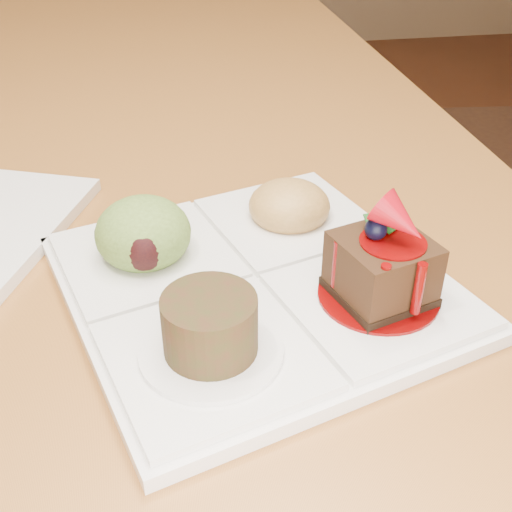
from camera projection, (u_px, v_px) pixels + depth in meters
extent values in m
cube|color=#9B6128|center=(59.00, 152.00, 0.79)|extent=(1.00, 1.80, 0.04)
cylinder|color=#9B6128|center=(273.00, 140.00, 1.75)|extent=(0.06, 0.06, 0.71)
cube|color=black|center=(481.00, 158.00, 1.32)|extent=(0.51, 0.51, 0.04)
cylinder|color=black|center=(396.00, 320.00, 1.29)|extent=(0.04, 0.04, 0.47)
cylinder|color=black|center=(510.00, 215.00, 1.64)|extent=(0.04, 0.04, 0.47)
cylinder|color=black|center=(357.00, 220.00, 1.62)|extent=(0.04, 0.04, 0.47)
cube|color=white|center=(256.00, 286.00, 0.51)|extent=(0.35, 0.35, 0.01)
cube|color=white|center=(378.00, 300.00, 0.48)|extent=(0.17, 0.17, 0.01)
cube|color=white|center=(211.00, 356.00, 0.43)|extent=(0.17, 0.17, 0.01)
cube|color=white|center=(146.00, 256.00, 0.53)|extent=(0.17, 0.17, 0.01)
cube|color=white|center=(289.00, 218.00, 0.58)|extent=(0.17, 0.17, 0.01)
cylinder|color=#590303|center=(378.00, 296.00, 0.48)|extent=(0.09, 0.09, 0.00)
cube|color=black|center=(379.00, 292.00, 0.48)|extent=(0.08, 0.08, 0.01)
cube|color=black|center=(382.00, 265.00, 0.46)|extent=(0.08, 0.08, 0.04)
cylinder|color=#590303|center=(386.00, 240.00, 0.45)|extent=(0.05, 0.05, 0.00)
sphere|color=black|center=(376.00, 229.00, 0.45)|extent=(0.02, 0.02, 0.02)
cone|color=#A30A15|center=(401.00, 221.00, 0.44)|extent=(0.05, 0.05, 0.04)
cube|color=#114511|center=(385.00, 223.00, 0.46)|extent=(0.02, 0.02, 0.01)
cube|color=#114511|center=(374.00, 223.00, 0.46)|extent=(0.01, 0.02, 0.01)
cylinder|color=#590303|center=(383.00, 293.00, 0.44)|extent=(0.01, 0.01, 0.05)
cylinder|color=#590303|center=(419.00, 289.00, 0.44)|extent=(0.01, 0.01, 0.04)
cylinder|color=#590303|center=(337.00, 264.00, 0.47)|extent=(0.01, 0.01, 0.04)
cylinder|color=white|center=(211.00, 351.00, 0.43)|extent=(0.10, 0.10, 0.00)
cylinder|color=#3D1B11|center=(210.00, 325.00, 0.42)|extent=(0.06, 0.06, 0.04)
cylinder|color=#4D2E10|center=(209.00, 307.00, 0.41)|extent=(0.05, 0.05, 0.00)
ellipsoid|color=olive|center=(143.00, 233.00, 0.52)|extent=(0.08, 0.08, 0.06)
ellipsoid|color=black|center=(144.00, 250.00, 0.50)|extent=(0.04, 0.03, 0.03)
ellipsoid|color=#BB8543|center=(289.00, 206.00, 0.58)|extent=(0.07, 0.07, 0.04)
cube|color=#C16F0E|center=(303.00, 199.00, 0.58)|extent=(0.02, 0.02, 0.02)
cube|color=#55781A|center=(283.00, 194.00, 0.58)|extent=(0.02, 0.02, 0.01)
cube|color=#C16F0E|center=(276.00, 203.00, 0.57)|extent=(0.02, 0.02, 0.02)
cube|color=#55781A|center=(297.00, 208.00, 0.56)|extent=(0.02, 0.02, 0.02)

